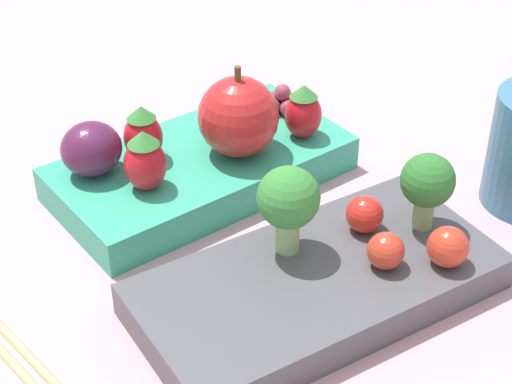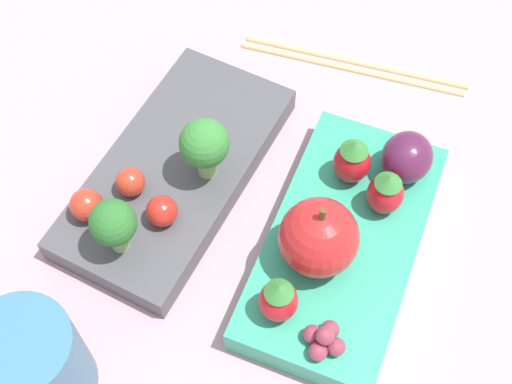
{
  "view_description": "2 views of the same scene",
  "coord_description": "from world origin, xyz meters",
  "px_view_note": "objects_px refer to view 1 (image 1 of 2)",
  "views": [
    {
      "loc": [
        0.22,
        0.4,
        0.36
      ],
      "look_at": [
        -0.0,
        0.0,
        0.04
      ],
      "focal_mm": 60.0,
      "sensor_mm": 36.0,
      "label": 1
    },
    {
      "loc": [
        -0.25,
        -0.14,
        0.5
      ],
      "look_at": [
        -0.0,
        0.0,
        0.04
      ],
      "focal_mm": 50.0,
      "sensor_mm": 36.0,
      "label": 2
    }
  ],
  "objects_px": {
    "cherry_tomato_2": "(365,214)",
    "broccoli_floret_0": "(427,183)",
    "cherry_tomato_1": "(448,247)",
    "strawberry_0": "(303,112)",
    "strawberry_1": "(143,134)",
    "bento_box_fruit": "(205,167)",
    "bento_box_savoury": "(317,286)",
    "cherry_tomato_0": "(386,251)",
    "plum": "(91,149)",
    "apple": "(238,117)",
    "strawberry_2": "(145,161)",
    "grape_cluster": "(282,101)",
    "broccoli_floret_1": "(290,200)"
  },
  "relations": [
    {
      "from": "cherry_tomato_2",
      "to": "broccoli_floret_0",
      "type": "bearing_deg",
      "value": 156.3
    },
    {
      "from": "cherry_tomato_1",
      "to": "strawberry_0",
      "type": "bearing_deg",
      "value": -89.94
    },
    {
      "from": "strawberry_0",
      "to": "strawberry_1",
      "type": "bearing_deg",
      "value": -14.04
    },
    {
      "from": "bento_box_fruit",
      "to": "broccoli_floret_0",
      "type": "bearing_deg",
      "value": 120.66
    },
    {
      "from": "broccoli_floret_0",
      "to": "cherry_tomato_1",
      "type": "height_order",
      "value": "broccoli_floret_0"
    },
    {
      "from": "bento_box_savoury",
      "to": "cherry_tomato_0",
      "type": "distance_m",
      "value": 0.05
    },
    {
      "from": "cherry_tomato_1",
      "to": "strawberry_1",
      "type": "relative_size",
      "value": 0.6
    },
    {
      "from": "cherry_tomato_0",
      "to": "plum",
      "type": "height_order",
      "value": "plum"
    },
    {
      "from": "apple",
      "to": "strawberry_1",
      "type": "xyz_separation_m",
      "value": [
        0.06,
        -0.02,
        -0.01
      ]
    },
    {
      "from": "bento_box_savoury",
      "to": "plum",
      "type": "relative_size",
      "value": 5.31
    },
    {
      "from": "strawberry_2",
      "to": "grape_cluster",
      "type": "height_order",
      "value": "strawberry_2"
    },
    {
      "from": "bento_box_fruit",
      "to": "cherry_tomato_2",
      "type": "xyz_separation_m",
      "value": [
        -0.05,
        0.13,
        0.02
      ]
    },
    {
      "from": "bento_box_fruit",
      "to": "plum",
      "type": "bearing_deg",
      "value": -10.44
    },
    {
      "from": "strawberry_1",
      "to": "cherry_tomato_2",
      "type": "bearing_deg",
      "value": 122.75
    },
    {
      "from": "broccoli_floret_0",
      "to": "cherry_tomato_1",
      "type": "relative_size",
      "value": 2.07
    },
    {
      "from": "strawberry_1",
      "to": "grape_cluster",
      "type": "distance_m",
      "value": 0.12
    },
    {
      "from": "bento_box_fruit",
      "to": "strawberry_0",
      "type": "xyz_separation_m",
      "value": [
        -0.07,
        0.02,
        0.03
      ]
    },
    {
      "from": "broccoli_floret_1",
      "to": "strawberry_2",
      "type": "bearing_deg",
      "value": -62.86
    },
    {
      "from": "cherry_tomato_0",
      "to": "strawberry_0",
      "type": "xyz_separation_m",
      "value": [
        -0.03,
        -0.15,
        0.01
      ]
    },
    {
      "from": "cherry_tomato_0",
      "to": "cherry_tomato_1",
      "type": "distance_m",
      "value": 0.04
    },
    {
      "from": "bento_box_fruit",
      "to": "broccoli_floret_1",
      "type": "distance_m",
      "value": 0.13
    },
    {
      "from": "broccoli_floret_1",
      "to": "strawberry_2",
      "type": "distance_m",
      "value": 0.11
    },
    {
      "from": "bento_box_savoury",
      "to": "strawberry_0",
      "type": "height_order",
      "value": "strawberry_0"
    },
    {
      "from": "strawberry_2",
      "to": "grape_cluster",
      "type": "distance_m",
      "value": 0.14
    },
    {
      "from": "cherry_tomato_2",
      "to": "plum",
      "type": "height_order",
      "value": "plum"
    },
    {
      "from": "cherry_tomato_1",
      "to": "grape_cluster",
      "type": "xyz_separation_m",
      "value": [
        -0.01,
        -0.21,
        -0.0
      ]
    },
    {
      "from": "broccoli_floret_1",
      "to": "strawberry_2",
      "type": "xyz_separation_m",
      "value": [
        0.05,
        -0.1,
        -0.01
      ]
    },
    {
      "from": "cherry_tomato_0",
      "to": "strawberry_1",
      "type": "xyz_separation_m",
      "value": [
        0.08,
        -0.18,
        0.01
      ]
    },
    {
      "from": "bento_box_savoury",
      "to": "bento_box_fruit",
      "type": "bearing_deg",
      "value": -89.14
    },
    {
      "from": "broccoli_floret_1",
      "to": "strawberry_2",
      "type": "height_order",
      "value": "broccoli_floret_1"
    },
    {
      "from": "cherry_tomato_2",
      "to": "strawberry_0",
      "type": "bearing_deg",
      "value": -101.96
    },
    {
      "from": "cherry_tomato_1",
      "to": "grape_cluster",
      "type": "height_order",
      "value": "same"
    },
    {
      "from": "cherry_tomato_0",
      "to": "apple",
      "type": "xyz_separation_m",
      "value": [
        0.02,
        -0.15,
        0.02
      ]
    },
    {
      "from": "cherry_tomato_1",
      "to": "apple",
      "type": "xyz_separation_m",
      "value": [
        0.05,
        -0.17,
        0.02
      ]
    },
    {
      "from": "strawberry_0",
      "to": "grape_cluster",
      "type": "bearing_deg",
      "value": -98.45
    },
    {
      "from": "cherry_tomato_2",
      "to": "strawberry_2",
      "type": "bearing_deg",
      "value": -45.97
    },
    {
      "from": "bento_box_savoury",
      "to": "cherry_tomato_0",
      "type": "relative_size",
      "value": 9.81
    },
    {
      "from": "broccoli_floret_0",
      "to": "cherry_tomato_0",
      "type": "relative_size",
      "value": 2.29
    },
    {
      "from": "strawberry_2",
      "to": "cherry_tomato_1",
      "type": "bearing_deg",
      "value": 128.67
    },
    {
      "from": "cherry_tomato_2",
      "to": "strawberry_1",
      "type": "bearing_deg",
      "value": -57.25
    },
    {
      "from": "cherry_tomato_2",
      "to": "apple",
      "type": "height_order",
      "value": "apple"
    },
    {
      "from": "strawberry_0",
      "to": "plum",
      "type": "xyz_separation_m",
      "value": [
        0.15,
        -0.03,
        -0.0
      ]
    },
    {
      "from": "strawberry_0",
      "to": "bento_box_fruit",
      "type": "bearing_deg",
      "value": -11.82
    },
    {
      "from": "apple",
      "to": "strawberry_1",
      "type": "bearing_deg",
      "value": -21.46
    },
    {
      "from": "bento_box_savoury",
      "to": "plum",
      "type": "bearing_deg",
      "value": -63.61
    },
    {
      "from": "cherry_tomato_1",
      "to": "plum",
      "type": "distance_m",
      "value": 0.25
    },
    {
      "from": "cherry_tomato_2",
      "to": "plum",
      "type": "distance_m",
      "value": 0.19
    },
    {
      "from": "grape_cluster",
      "to": "strawberry_1",
      "type": "bearing_deg",
      "value": 4.93
    },
    {
      "from": "broccoli_floret_1",
      "to": "plum",
      "type": "height_order",
      "value": "broccoli_floret_1"
    },
    {
      "from": "broccoli_floret_1",
      "to": "grape_cluster",
      "type": "xyz_separation_m",
      "value": [
        -0.08,
        -0.15,
        -0.03
      ]
    }
  ]
}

